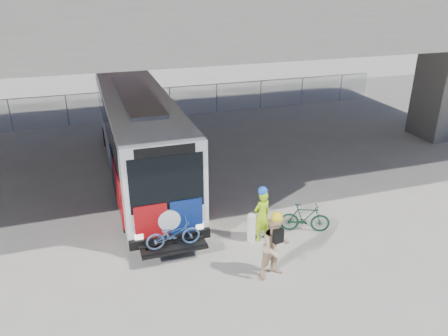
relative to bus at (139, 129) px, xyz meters
name	(u,v)px	position (x,y,z in m)	size (l,w,h in m)	color
ground	(211,207)	(2.00, -3.73, -2.11)	(160.00, 160.00, 0.00)	#9E9991
bus	(139,129)	(0.00, 0.00, 0.00)	(2.67, 12.90, 3.69)	silver
overpass	(180,15)	(2.00, 0.27, 4.44)	(40.00, 16.00, 7.95)	#605E59
chainlink_fence	(153,95)	(2.00, 8.27, -0.69)	(30.00, 0.06, 30.00)	gray
bollard	(251,226)	(2.61, -6.33, -1.55)	(0.27, 0.27, 1.04)	silver
cyclist_hivis	(262,214)	(2.96, -6.33, -1.19)	(0.72, 0.57, 1.92)	#AADC17
cyclist_tan	(275,247)	(2.57, -8.23, -1.12)	(1.05, 0.88, 2.09)	#D8AF8A
bike_parked	(305,218)	(4.54, -6.33, -1.60)	(0.47, 1.68, 1.01)	#123824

